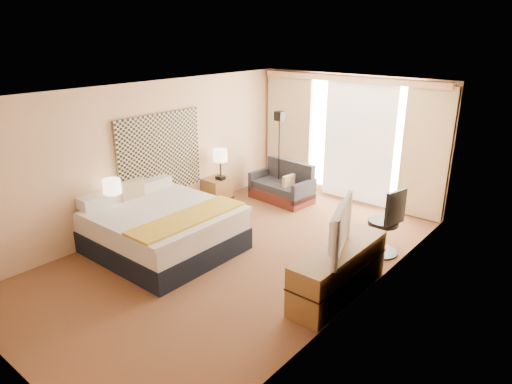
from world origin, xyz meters
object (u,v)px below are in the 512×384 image
Objects in this scene: bed at (162,228)px; desk_chair at (386,226)px; nightstand_left at (113,229)px; floor_lamp at (279,137)px; nightstand_right at (217,191)px; media_dresser at (339,271)px; lamp_right at (220,156)px; television at (333,227)px; lamp_left at (112,187)px; loveseat at (283,188)px.

bed is 1.92× the size of desk_chair.
nightstand_left is 0.30× the size of floor_lamp.
floor_lamp is (-0.09, 3.26, 0.93)m from bed.
bed reaches higher than nightstand_right.
floor_lamp is at bearing 138.78° from media_dresser.
floor_lamp is 1.31m from lamp_right.
media_dresser is 0.70m from television.
floor_lamp is at bearing 173.39° from desk_chair.
lamp_left is 2.53m from lamp_right.
media_dresser is 0.83× the size of bed.
nightstand_right is 0.48× the size of television.
bed is at bearing -87.01° from loveseat.
television is (-0.03, -1.64, 0.53)m from desk_chair.
desk_chair is at bearing -21.43° from television.
television is (3.65, 0.92, 0.76)m from nightstand_left.
bed reaches higher than loveseat.
nightstand_right is at bearing -126.61° from loveseat.
lamp_right is at bearing 157.38° from media_dresser.
loveseat reaches higher than nightstand_left.
loveseat is (-2.77, 2.49, -0.08)m from media_dresser.
media_dresser reaches higher than nightstand_right.
nightstand_left is 2.68m from lamp_right.
bed is 3.14m from loveseat.
nightstand_right is 2.25m from bed.
lamp_right is 3.96m from television.
media_dresser is 3.86m from lamp_left.
media_dresser is 2.98× the size of lamp_right.
bed is at bearing -70.67° from lamp_right.
lamp_left is at bearing 83.18° from television.
television is (3.60, -1.65, 0.01)m from lamp_right.
television reaches higher than loveseat.
loveseat reaches higher than nightstand_right.
nightstand_right is at bearing 158.60° from media_dresser.
bed is 1.06m from lamp_left.
television is (2.72, -2.62, 0.76)m from loveseat.
media_dresser is at bearing 15.32° from lamp_left.
lamp_left is (-3.67, -1.00, 0.67)m from media_dresser.
bed is at bearing -68.94° from nightstand_right.
nightstand_left is at bearing -153.68° from bed.
lamp_right is at bearing -121.73° from floor_lamp.
desk_chair is (2.87, 2.16, 0.12)m from bed.
television is at bearing -77.16° from desk_chair.
bed is 2.39m from lamp_right.
loveseat is 1.19× the size of television.
television reaches higher than media_dresser.
loveseat is 3.68m from lamp_left.
loveseat is at bearing 174.23° from desk_chair.
lamp_right is (-0.67, -1.09, -0.29)m from floor_lamp.
floor_lamp is at bearing 91.56° from bed.
floor_lamp reaches higher than desk_chair.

